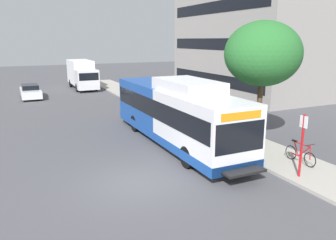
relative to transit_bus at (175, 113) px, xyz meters
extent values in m
plane|color=#4C4C51|center=(-3.72, 3.89, -1.70)|extent=(120.00, 120.00, 0.00)
cube|color=#A8A399|center=(3.28, 1.89, -1.63)|extent=(3.00, 56.00, 0.14)
cube|color=white|center=(0.00, -2.82, -0.02)|extent=(2.54, 5.80, 2.73)
cube|color=#19479E|center=(0.00, 2.98, -0.02)|extent=(2.54, 5.80, 2.73)
cube|color=#19479E|center=(0.00, 0.08, -1.16)|extent=(2.57, 11.60, 0.44)
cube|color=black|center=(0.00, 0.08, 0.35)|extent=(2.58, 11.25, 0.96)
cube|color=black|center=(0.00, -5.68, 0.15)|extent=(2.34, 0.10, 1.24)
cube|color=orange|center=(0.00, -5.69, 1.02)|extent=(1.90, 0.08, 0.32)
cube|color=white|center=(0.00, -1.37, 1.65)|extent=(2.16, 4.06, 0.60)
cube|color=black|center=(0.00, -6.07, -1.15)|extent=(1.78, 0.60, 0.10)
cylinder|color=black|center=(-1.13, -3.51, -1.20)|extent=(0.30, 1.00, 1.00)
cylinder|color=black|center=(1.13, -3.51, -1.20)|extent=(0.30, 1.00, 1.00)
cylinder|color=black|center=(-1.13, 3.27, -1.20)|extent=(0.30, 1.00, 1.00)
cylinder|color=black|center=(1.13, 3.27, -1.20)|extent=(0.30, 1.00, 1.00)
cylinder|color=red|center=(2.36, -6.63, -0.26)|extent=(0.10, 0.10, 2.60)
cube|color=white|center=(2.34, -6.63, 0.74)|extent=(0.04, 0.36, 0.48)
torus|color=black|center=(3.56, -6.06, -1.23)|extent=(0.04, 0.66, 0.66)
torus|color=black|center=(3.56, -4.96, -1.23)|extent=(0.04, 0.66, 0.66)
cylinder|color=#B2191E|center=(3.56, -5.71, -0.96)|extent=(0.05, 0.64, 0.64)
cylinder|color=#B2191E|center=(3.56, -5.26, -0.96)|extent=(0.05, 0.34, 0.62)
cylinder|color=#B2191E|center=(3.56, -5.56, -0.66)|extent=(0.05, 0.90, 0.05)
cylinder|color=#B2191E|center=(3.56, -5.19, -1.25)|extent=(0.05, 0.45, 0.08)
cylinder|color=#B2191E|center=(3.56, -6.04, -0.90)|extent=(0.05, 0.10, 0.67)
cylinder|color=black|center=(3.56, -6.01, -0.56)|extent=(0.52, 0.03, 0.03)
cube|color=black|center=(3.56, -5.11, -0.62)|extent=(0.12, 0.24, 0.06)
cylinder|color=#4C3823|center=(4.15, -1.92, 0.05)|extent=(0.28, 0.28, 3.22)
ellipsoid|color=#286B2D|center=(4.15, -1.92, 3.16)|extent=(4.01, 4.01, 3.41)
cube|color=silver|center=(-6.22, 19.08, -1.15)|extent=(1.80, 4.50, 0.70)
cube|color=black|center=(-6.22, 19.18, -0.65)|extent=(1.48, 2.34, 0.56)
cylinder|color=black|center=(-7.02, 17.73, -1.38)|extent=(0.20, 0.64, 0.64)
cylinder|color=black|center=(-5.42, 17.73, -1.38)|extent=(0.20, 0.64, 0.64)
cylinder|color=black|center=(-7.02, 20.43, -1.38)|extent=(0.20, 0.64, 0.64)
cylinder|color=black|center=(-5.42, 20.43, -1.38)|extent=(0.20, 0.64, 0.64)
cube|color=silver|center=(-0.30, 20.83, -0.35)|extent=(2.30, 2.00, 2.10)
cube|color=white|center=(-0.30, 24.33, 0.20)|extent=(2.30, 5.00, 2.70)
cube|color=black|center=(-0.30, 19.86, 0.05)|extent=(2.07, 0.08, 0.80)
cylinder|color=black|center=(-1.33, 21.27, -1.24)|extent=(0.26, 0.92, 0.92)
cylinder|color=black|center=(0.73, 21.27, -1.24)|extent=(0.26, 0.92, 0.92)
cylinder|color=black|center=(-1.33, 25.41, -1.24)|extent=(0.26, 0.92, 0.92)
cylinder|color=black|center=(0.73, 25.41, -1.24)|extent=(0.26, 0.92, 0.92)
cube|color=black|center=(16.37, 12.65, 0.02)|extent=(11.75, 15.66, 1.10)
cube|color=black|center=(16.37, 12.65, 3.46)|extent=(11.75, 15.66, 1.10)
cube|color=black|center=(16.37, 12.65, 6.90)|extent=(11.75, 15.66, 1.10)
camera|label=1|loc=(-7.95, -15.81, 3.88)|focal=35.66mm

